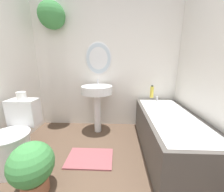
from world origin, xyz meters
The scene contains 8 objects.
wall_back centered at (-0.15, 2.32, 1.34)m, with size 2.71×0.43×2.40m.
toilet centered at (-1.01, 1.15, 0.31)m, with size 0.45×0.64×0.76m.
pedestal_sink centered at (-0.14, 2.02, 0.67)m, with size 0.52×0.52×0.93m.
bathtub centered at (0.93, 1.48, 0.28)m, with size 0.70×1.58×0.62m.
shampoo_bottle centered at (0.81, 2.12, 0.72)m, with size 0.06×0.06×0.22m.
potted_plant centered at (-0.57, 0.79, 0.29)m, with size 0.41×0.41×0.52m.
bath_mat centered at (-0.14, 1.27, 0.01)m, with size 0.59×0.40×0.02m.
toilet_paper_roll centered at (-1.01, 1.39, 0.81)m, with size 0.11×0.11×0.10m.
Camera 1 is at (0.22, -0.25, 1.24)m, focal length 22.00 mm.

